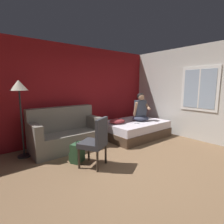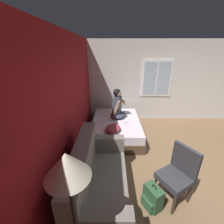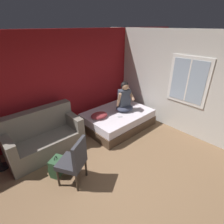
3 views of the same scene
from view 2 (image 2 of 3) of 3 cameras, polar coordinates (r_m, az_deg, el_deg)
ground_plane at (r=3.78m, az=32.42°, el=-20.72°), size 40.00×40.00×0.00m
wall_back_accent at (r=2.62m, az=-19.49°, el=-1.88°), size 10.71×0.16×2.70m
wall_side_with_window at (r=5.60m, az=20.18°, el=10.72°), size 0.19×6.78×2.70m
bed at (r=4.48m, az=1.54°, el=-5.96°), size 1.94×1.40×0.48m
couch at (r=2.71m, az=-5.52°, el=-24.69°), size 1.70×0.82×1.04m
side_chair at (r=2.84m, az=23.83°, el=-20.40°), size 0.63×0.63×0.98m
person_seated at (r=4.44m, az=2.15°, el=2.25°), size 0.63×0.58×0.88m
backpack at (r=2.83m, az=15.11°, el=-29.01°), size 0.35×0.33×0.46m
throw_pillow at (r=3.78m, az=0.39°, el=-6.29°), size 0.52×0.42×0.14m
cell_phone at (r=4.23m, az=5.25°, el=-4.07°), size 0.16×0.13×0.01m
floor_lamp at (r=1.33m, az=-15.97°, el=-24.07°), size 0.36×0.36×1.70m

